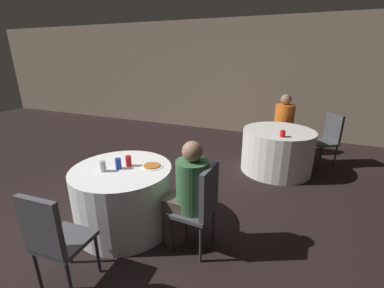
# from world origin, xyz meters

# --- Properties ---
(ground_plane) EXTENTS (16.00, 16.00, 0.00)m
(ground_plane) POSITION_xyz_m (0.00, 0.00, 0.00)
(ground_plane) COLOR black
(wall_back) EXTENTS (16.00, 0.06, 2.80)m
(wall_back) POSITION_xyz_m (0.00, 4.51, 1.40)
(wall_back) COLOR gray
(wall_back) RESTS_ON ground_plane
(table_near) EXTENTS (1.13, 1.13, 0.74)m
(table_near) POSITION_xyz_m (0.14, 0.01, 0.37)
(table_near) COLOR white
(table_near) RESTS_ON ground_plane
(table_far) EXTENTS (1.20, 1.20, 0.74)m
(table_far) POSITION_xyz_m (1.65, 2.32, 0.37)
(table_far) COLOR white
(table_far) RESTS_ON ground_plane
(chair_near_south) EXTENTS (0.42, 0.43, 0.96)m
(chair_near_south) POSITION_xyz_m (0.20, -0.97, 0.57)
(chair_near_south) COLOR #47474C
(chair_near_south) RESTS_ON ground_plane
(chair_near_east) EXTENTS (0.42, 0.42, 0.96)m
(chair_near_east) POSITION_xyz_m (1.12, -0.03, 0.57)
(chair_near_east) COLOR #47474C
(chair_near_east) RESTS_ON ground_plane
(chair_far_north) EXTENTS (0.40, 0.41, 0.96)m
(chair_far_north) POSITION_xyz_m (1.66, 3.34, 0.57)
(chair_far_north) COLOR #47474C
(chair_far_north) RESTS_ON ground_plane
(chair_far_northeast) EXTENTS (0.56, 0.56, 0.96)m
(chair_far_northeast) POSITION_xyz_m (2.46, 2.93, 0.57)
(chair_far_northeast) COLOR #47474C
(chair_far_northeast) RESTS_ON ground_plane
(person_green_jacket) EXTENTS (0.50, 0.33, 1.19)m
(person_green_jacket) POSITION_xyz_m (0.95, -0.03, 0.60)
(person_green_jacket) COLOR #4C4238
(person_green_jacket) RESTS_ON ground_plane
(person_orange_shirt) EXTENTS (0.37, 0.52, 1.23)m
(person_orange_shirt) POSITION_xyz_m (1.65, 3.18, 0.63)
(person_orange_shirt) COLOR #4C4238
(person_orange_shirt) RESTS_ON ground_plane
(pizza_plate_near) EXTENTS (0.25, 0.25, 0.02)m
(pizza_plate_near) POSITION_xyz_m (0.43, 0.19, 0.75)
(pizza_plate_near) COLOR white
(pizza_plate_near) RESTS_ON table_near
(soda_can_silver) EXTENTS (0.07, 0.07, 0.12)m
(soda_can_silver) POSITION_xyz_m (0.01, -0.13, 0.80)
(soda_can_silver) COLOR silver
(soda_can_silver) RESTS_ON table_near
(soda_can_red) EXTENTS (0.07, 0.07, 0.12)m
(soda_can_red) POSITION_xyz_m (0.18, 0.10, 0.80)
(soda_can_red) COLOR red
(soda_can_red) RESTS_ON table_near
(soda_can_blue) EXTENTS (0.07, 0.07, 0.12)m
(soda_can_blue) POSITION_xyz_m (0.12, -0.01, 0.80)
(soda_can_blue) COLOR #1E38A5
(soda_can_blue) RESTS_ON table_near
(cup_far) EXTENTS (0.08, 0.08, 0.10)m
(cup_far) POSITION_xyz_m (1.72, 1.94, 0.79)
(cup_far) COLOR red
(cup_far) RESTS_ON table_far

